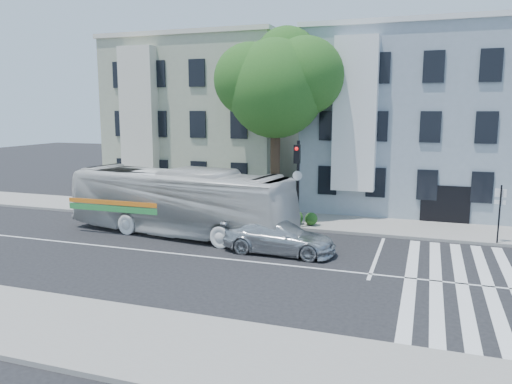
% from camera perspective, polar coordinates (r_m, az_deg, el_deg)
% --- Properties ---
extents(ground, '(120.00, 120.00, 0.00)m').
position_cam_1_polar(ground, '(21.77, -4.46, -7.54)').
color(ground, black).
rests_on(ground, ground).
extents(sidewalk_far, '(80.00, 4.00, 0.15)m').
position_cam_1_polar(sidewalk_far, '(29.01, 1.87, -3.06)').
color(sidewalk_far, gray).
rests_on(sidewalk_far, ground).
extents(sidewalk_near, '(80.00, 4.00, 0.15)m').
position_cam_1_polar(sidewalk_near, '(15.23, -17.02, -15.30)').
color(sidewalk_near, gray).
rests_on(sidewalk_near, ground).
extents(building_left, '(12.00, 10.00, 11.00)m').
position_cam_1_polar(building_left, '(37.38, -5.23, 8.09)').
color(building_left, gray).
rests_on(building_left, ground).
extents(building_right, '(12.00, 10.00, 11.00)m').
position_cam_1_polar(building_right, '(34.10, 16.95, 7.60)').
color(building_right, gray).
rests_on(building_right, ground).
extents(street_tree, '(7.30, 5.90, 11.10)m').
position_cam_1_polar(street_tree, '(29.05, 2.51, 12.35)').
color(street_tree, '#2D2116').
rests_on(street_tree, ground).
extents(bus, '(4.56, 12.52, 3.41)m').
position_cam_1_polar(bus, '(25.67, -8.76, -1.10)').
color(bus, silver).
rests_on(bus, ground).
extents(sedan, '(2.19, 5.10, 1.46)m').
position_cam_1_polar(sedan, '(22.32, 2.67, -5.14)').
color(sedan, silver).
rests_on(sedan, ground).
extents(hedge, '(8.50, 2.53, 0.70)m').
position_cam_1_polar(hedge, '(28.34, -2.09, -2.48)').
color(hedge, '#305C1E').
rests_on(hedge, sidewalk_far).
extents(traffic_signal, '(0.50, 0.55, 4.75)m').
position_cam_1_polar(traffic_signal, '(26.01, 4.77, 2.16)').
color(traffic_signal, black).
rests_on(traffic_signal, ground).
extents(far_sign_pole, '(0.49, 0.20, 2.75)m').
position_cam_1_polar(far_sign_pole, '(25.80, 26.09, -1.52)').
color(far_sign_pole, black).
rests_on(far_sign_pole, sidewalk_far).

